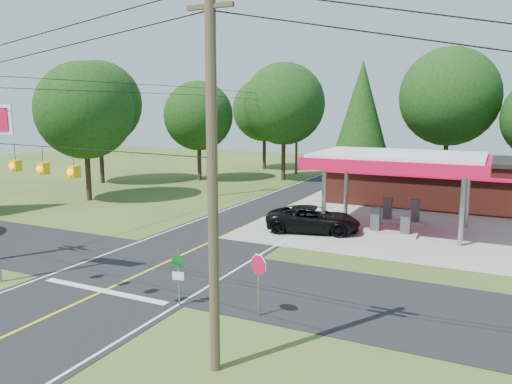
% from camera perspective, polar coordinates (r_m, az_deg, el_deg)
% --- Properties ---
extents(ground, '(120.00, 120.00, 0.00)m').
position_cam_1_polar(ground, '(25.02, -11.35, -8.43)').
color(ground, '#37521D').
rests_on(ground, ground).
extents(main_highway, '(8.00, 120.00, 0.02)m').
position_cam_1_polar(main_highway, '(25.01, -11.35, -8.40)').
color(main_highway, black).
rests_on(main_highway, ground).
extents(cross_road, '(70.00, 7.00, 0.02)m').
position_cam_1_polar(cross_road, '(25.01, -11.35, -8.39)').
color(cross_road, black).
rests_on(cross_road, ground).
extents(lane_center_yellow, '(0.15, 110.00, 0.00)m').
position_cam_1_polar(lane_center_yellow, '(25.01, -11.36, -8.37)').
color(lane_center_yellow, yellow).
rests_on(lane_center_yellow, main_highway).
extents(gas_canopy, '(10.60, 7.40, 4.88)m').
position_cam_1_polar(gas_canopy, '(32.47, 15.98, 3.24)').
color(gas_canopy, gray).
rests_on(gas_canopy, ground).
extents(convenience_store, '(16.40, 7.55, 3.80)m').
position_cam_1_polar(convenience_store, '(42.43, 19.57, 1.27)').
color(convenience_store, '#5B241A').
rests_on(convenience_store, ground).
extents(utility_pole_near_right, '(1.80, 0.30, 11.50)m').
position_cam_1_polar(utility_pole_near_right, '(13.88, -5.00, 2.50)').
color(utility_pole_near_right, '#473828').
rests_on(utility_pole_near_right, ground).
extents(utility_pole_far_left, '(1.80, 0.30, 10.00)m').
position_cam_1_polar(utility_pole_far_left, '(43.26, -5.54, 6.31)').
color(utility_pole_far_left, '#473828').
rests_on(utility_pole_far_left, ground).
extents(utility_pole_north, '(0.30, 0.30, 9.50)m').
position_cam_1_polar(utility_pole_north, '(57.87, 4.66, 6.70)').
color(utility_pole_north, '#473828').
rests_on(utility_pole_north, ground).
extents(overhead_beacons, '(17.04, 2.04, 1.03)m').
position_cam_1_polar(overhead_beacons, '(20.24, -24.62, 4.62)').
color(overhead_beacons, black).
rests_on(overhead_beacons, ground).
extents(treeline_backdrop, '(70.27, 51.59, 13.30)m').
position_cam_1_polar(treeline_backdrop, '(44.97, 8.31, 9.30)').
color(treeline_backdrop, '#332316').
rests_on(treeline_backdrop, ground).
extents(suv_car, '(6.98, 6.98, 1.61)m').
position_cam_1_polar(suv_car, '(31.29, 6.55, -3.12)').
color(suv_car, black).
rests_on(suv_car, ground).
extents(octagonal_stop_sign, '(0.78, 0.38, 2.42)m').
position_cam_1_polar(octagonal_stop_sign, '(18.48, 0.29, -8.89)').
color(octagonal_stop_sign, gray).
rests_on(octagonal_stop_sign, ground).
extents(route_sign_post, '(0.48, 0.13, 2.38)m').
position_cam_1_polar(route_sign_post, '(19.73, -8.87, -8.94)').
color(route_sign_post, gray).
rests_on(route_sign_post, ground).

